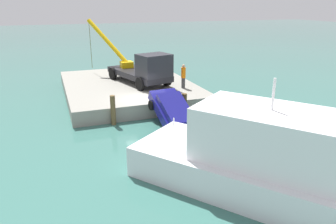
% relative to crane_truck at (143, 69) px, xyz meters
% --- Properties ---
extents(ground, '(200.00, 200.00, 0.00)m').
position_rel_crane_truck_xyz_m(ground, '(4.09, -1.03, -2.27)').
color(ground, '#386B60').
extents(dock, '(12.73, 9.98, 1.00)m').
position_rel_crane_truck_xyz_m(dock, '(-1.07, -1.03, -1.77)').
color(dock, gray).
rests_on(dock, ground).
extents(crane_truck, '(9.07, 5.26, 4.88)m').
position_rel_crane_truck_xyz_m(crane_truck, '(0.00, 0.00, 0.00)').
color(crane_truck, black).
rests_on(crane_truck, dock).
extents(dock_worker, '(0.34, 0.34, 1.83)m').
position_rel_crane_truck_xyz_m(dock_worker, '(2.20, 2.57, -0.33)').
color(dock_worker, '#3B3B3B').
rests_on(dock_worker, dock).
extents(salvaged_car, '(4.54, 2.38, 2.85)m').
position_rel_crane_truck_xyz_m(salvaged_car, '(7.18, -0.04, -1.59)').
color(salvaged_car, navy).
rests_on(salvaged_car, ground).
extents(moored_yacht, '(13.64, 11.68, 6.28)m').
position_rel_crane_truck_xyz_m(moored_yacht, '(17.12, 2.09, -1.55)').
color(moored_yacht, white).
rests_on(moored_yacht, ground).
extents(piling_near, '(0.31, 0.31, 1.88)m').
position_rel_crane_truck_xyz_m(piling_near, '(5.53, -3.54, -1.33)').
color(piling_near, brown).
rests_on(piling_near, ground).
extents(piling_mid, '(0.34, 0.34, 1.55)m').
position_rel_crane_truck_xyz_m(piling_mid, '(5.56, 1.24, -1.50)').
color(piling_mid, brown).
rests_on(piling_mid, ground).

